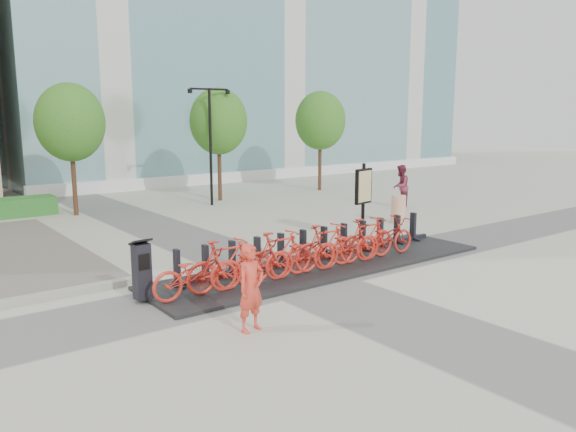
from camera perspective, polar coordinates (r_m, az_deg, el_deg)
ground at (r=13.57m, az=0.45°, el=-6.34°), size 120.00×120.00×0.00m
glass_building at (r=43.19m, az=-6.23°, el=20.99°), size 32.00×16.00×24.00m
tree_1 at (r=23.22m, az=-21.26°, el=8.84°), size 2.60×2.60×5.10m
tree_2 at (r=25.79m, az=-7.07°, el=9.51°), size 2.60×2.60×5.10m
tree_3 at (r=29.26m, az=3.30°, el=9.64°), size 2.60×2.60×5.10m
streetlamp at (r=24.43m, az=-7.91°, el=8.39°), size 2.00×0.20×5.00m
dock_pad at (r=14.57m, az=3.80°, el=-5.04°), size 9.60×2.40×0.08m
dock_rail_posts at (r=14.85m, az=2.80°, el=-2.89°), size 8.02×0.50×0.85m
bike_0 at (r=12.01m, az=-9.34°, el=-5.70°), size 1.98×0.69×1.04m
bike_1 at (r=12.34m, az=-6.38°, el=-4.93°), size 1.92×0.54×1.15m
bike_2 at (r=12.72m, az=-3.58°, el=-4.69°), size 1.98×0.69×1.04m
bike_3 at (r=13.10m, az=-0.95°, el=-3.97°), size 1.92×0.54×1.15m
bike_4 at (r=13.54m, az=1.52°, el=-3.76°), size 1.98×0.69×1.04m
bike_5 at (r=13.97m, az=3.84°, el=-3.09°), size 1.92×0.54×1.15m
bike_6 at (r=14.46m, az=6.00°, el=-2.91°), size 1.98×0.69×1.04m
bike_7 at (r=14.93m, az=8.03°, el=-2.31°), size 1.92×0.54×1.15m
bike_8 at (r=15.45m, az=9.91°, el=-2.15°), size 1.98×0.69×1.04m
kiosk at (r=12.07m, az=-14.63°, el=-5.32°), size 0.41×0.35×1.30m
worker_red at (r=10.17m, az=-3.77°, el=-7.30°), size 0.65×0.49×1.62m
pedestrian at (r=24.24m, az=11.36°, el=2.99°), size 1.09×1.00×1.81m
construction_barrel at (r=20.75m, az=11.14°, el=0.68°), size 0.62×0.62×1.01m
map_sign at (r=17.60m, az=7.68°, el=2.68°), size 0.79×0.28×2.40m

